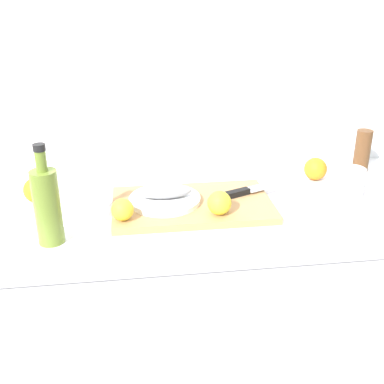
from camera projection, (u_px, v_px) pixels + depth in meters
name	position (u px, v px, depth m)	size (l,w,h in m)	color
back_wall	(181.00, 64.00, 1.51)	(3.20, 0.05, 2.50)	white
kitchen_counter	(195.00, 326.00, 1.54)	(2.00, 0.60, 0.90)	white
cutting_board	(192.00, 205.00, 1.33)	(0.45, 0.27, 0.02)	tan
white_plate	(165.00, 200.00, 1.32)	(0.20, 0.20, 0.01)	white
fish_fillet	(165.00, 191.00, 1.31)	(0.15, 0.06, 0.04)	gray
chef_knife	(248.00, 190.00, 1.38)	(0.28, 0.14, 0.02)	silver
lemon_0	(122.00, 210.00, 1.21)	(0.06, 0.06, 0.06)	yellow
lemon_1	(219.00, 203.00, 1.24)	(0.07, 0.07, 0.07)	yellow
olive_oil_bottle	(47.00, 205.00, 1.12)	(0.06, 0.06, 0.25)	olive
coffee_mug_2	(352.00, 183.00, 1.39)	(0.11, 0.07, 0.09)	white
orange_0	(315.00, 169.00, 1.52)	(0.07, 0.07, 0.07)	orange
orange_3	(36.00, 190.00, 1.36)	(0.08, 0.08, 0.08)	orange
pepper_mill	(362.00, 152.00, 1.55)	(0.05, 0.05, 0.15)	brown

